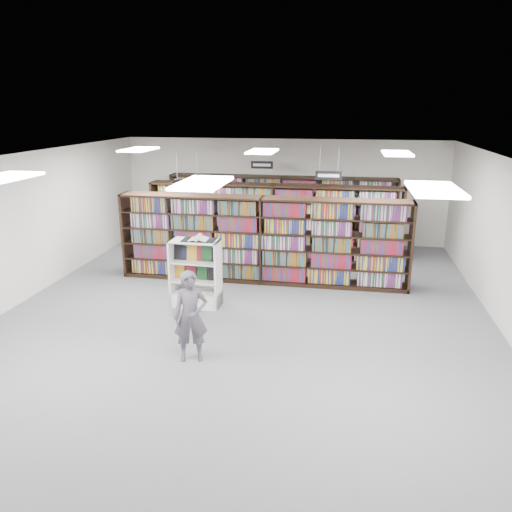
% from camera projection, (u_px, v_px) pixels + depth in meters
% --- Properties ---
extents(floor, '(12.00, 12.00, 0.00)m').
position_uv_depth(floor, '(246.00, 313.00, 10.46)').
color(floor, '#535358').
rests_on(floor, ground).
extents(ceiling, '(10.00, 12.00, 0.10)m').
position_uv_depth(ceiling, '(245.00, 158.00, 9.54)').
color(ceiling, white).
rests_on(ceiling, wall_back).
extents(wall_back, '(10.00, 0.10, 3.20)m').
position_uv_depth(wall_back, '(283.00, 191.00, 15.66)').
color(wall_back, silver).
rests_on(wall_back, ground).
extents(wall_front, '(10.00, 0.10, 3.20)m').
position_uv_depth(wall_front, '(113.00, 412.00, 4.34)').
color(wall_front, silver).
rests_on(wall_front, ground).
extents(wall_left, '(0.10, 12.00, 3.20)m').
position_uv_depth(wall_left, '(20.00, 229.00, 10.83)').
color(wall_left, silver).
rests_on(wall_left, ground).
extents(wall_right, '(0.10, 12.00, 3.20)m').
position_uv_depth(wall_right, '(512.00, 251.00, 9.17)').
color(wall_right, silver).
rests_on(wall_right, ground).
extents(bookshelf_row_near, '(7.00, 0.60, 2.10)m').
position_uv_depth(bookshelf_row_near, '(262.00, 240.00, 12.04)').
color(bookshelf_row_near, black).
rests_on(bookshelf_row_near, floor).
extents(bookshelf_row_mid, '(7.00, 0.60, 2.10)m').
position_uv_depth(bookshelf_row_mid, '(274.00, 222.00, 13.93)').
color(bookshelf_row_mid, black).
rests_on(bookshelf_row_mid, floor).
extents(bookshelf_row_far, '(7.00, 0.60, 2.10)m').
position_uv_depth(bookshelf_row_far, '(281.00, 210.00, 15.53)').
color(bookshelf_row_far, black).
rests_on(bookshelf_row_far, floor).
extents(aisle_sign_left, '(0.65, 0.02, 0.80)m').
position_uv_depth(aisle_sign_left, '(187.00, 183.00, 10.92)').
color(aisle_sign_left, '#B2B2B7').
rests_on(aisle_sign_left, ceiling).
extents(aisle_sign_right, '(0.65, 0.02, 0.80)m').
position_uv_depth(aisle_sign_right, '(329.00, 175.00, 12.31)').
color(aisle_sign_right, '#B2B2B7').
rests_on(aisle_sign_right, ceiling).
extents(aisle_sign_center, '(0.65, 0.02, 0.80)m').
position_uv_depth(aisle_sign_center, '(262.00, 164.00, 14.53)').
color(aisle_sign_center, '#B2B2B7').
rests_on(aisle_sign_center, ceiling).
extents(troffer_front_left, '(0.60, 1.20, 0.04)m').
position_uv_depth(troffer_front_left, '(2.00, 178.00, 7.22)').
color(troffer_front_left, white).
rests_on(troffer_front_left, ceiling).
extents(troffer_front_center, '(0.60, 1.20, 0.04)m').
position_uv_depth(troffer_front_center, '(202.00, 183.00, 6.72)').
color(troffer_front_center, white).
rests_on(troffer_front_center, ceiling).
extents(troffer_front_right, '(0.60, 1.20, 0.04)m').
position_uv_depth(troffer_front_right, '(434.00, 189.00, 6.22)').
color(troffer_front_right, white).
rests_on(troffer_front_right, ceiling).
extents(troffer_back_left, '(0.60, 1.20, 0.04)m').
position_uv_depth(troffer_back_left, '(139.00, 149.00, 11.93)').
color(troffer_back_left, white).
rests_on(troffer_back_left, ceiling).
extents(troffer_back_center, '(0.60, 1.20, 0.04)m').
position_uv_depth(troffer_back_center, '(262.00, 151.00, 11.43)').
color(troffer_back_center, white).
rests_on(troffer_back_center, ceiling).
extents(troffer_back_right, '(0.60, 1.20, 0.04)m').
position_uv_depth(troffer_back_right, '(397.00, 153.00, 10.94)').
color(troffer_back_right, white).
rests_on(troffer_back_right, ceiling).
extents(endcap_display, '(1.06, 0.55, 1.47)m').
position_uv_depth(endcap_display, '(197.00, 283.00, 10.74)').
color(endcap_display, white).
rests_on(endcap_display, floor).
extents(open_book, '(0.70, 0.41, 0.13)m').
position_uv_depth(open_book, '(199.00, 239.00, 10.42)').
color(open_book, black).
rests_on(open_book, endcap_display).
extents(shopper, '(0.66, 0.53, 1.58)m').
position_uv_depth(shopper, '(191.00, 317.00, 8.32)').
color(shopper, '#514C57').
rests_on(shopper, floor).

